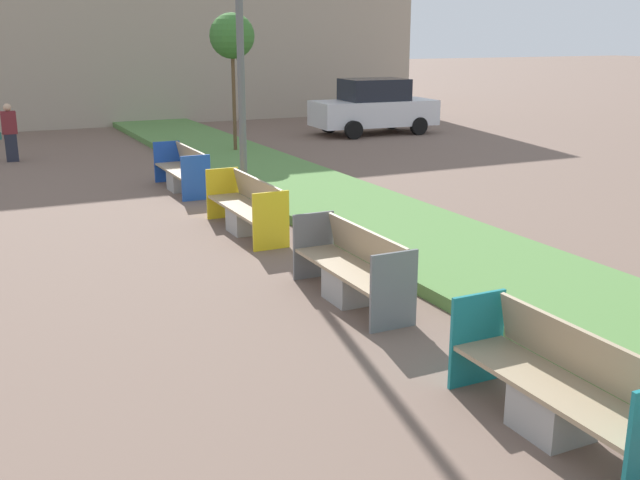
{
  "coord_description": "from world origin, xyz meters",
  "views": [
    {
      "loc": [
        -3.44,
        2.88,
        3.35
      ],
      "look_at": [
        0.9,
        11.81,
        0.6
      ],
      "focal_mm": 42.0,
      "sensor_mm": 36.0,
      "label": 1
    }
  ],
  "objects_px": {
    "bench_yellow_frame": "(247,211)",
    "parked_car_distant": "(374,107)",
    "sapling_tree_far": "(232,37)",
    "bench_teal_frame": "(556,393)",
    "pedestrian_walking": "(9,133)",
    "bench_blue_frame": "(183,173)",
    "bench_grey_frame": "(352,273)"
  },
  "relations": [
    {
      "from": "bench_grey_frame",
      "to": "parked_car_distant",
      "type": "xyz_separation_m",
      "value": [
        8.56,
        14.34,
        0.54
      ]
    },
    {
      "from": "bench_grey_frame",
      "to": "sapling_tree_far",
      "type": "xyz_separation_m",
      "value": [
        2.66,
        11.87,
        2.88
      ]
    },
    {
      "from": "bench_teal_frame",
      "to": "sapling_tree_far",
      "type": "height_order",
      "value": "sapling_tree_far"
    },
    {
      "from": "bench_blue_frame",
      "to": "sapling_tree_far",
      "type": "height_order",
      "value": "sapling_tree_far"
    },
    {
      "from": "parked_car_distant",
      "to": "bench_teal_frame",
      "type": "bearing_deg",
      "value": -112.05
    },
    {
      "from": "parked_car_distant",
      "to": "pedestrian_walking",
      "type": "bearing_deg",
      "value": -173.09
    },
    {
      "from": "bench_grey_frame",
      "to": "bench_blue_frame",
      "type": "relative_size",
      "value": 0.95
    },
    {
      "from": "bench_teal_frame",
      "to": "pedestrian_walking",
      "type": "distance_m",
      "value": 17.59
    },
    {
      "from": "bench_yellow_frame",
      "to": "sapling_tree_far",
      "type": "distance_m",
      "value": 8.93
    },
    {
      "from": "sapling_tree_far",
      "to": "pedestrian_walking",
      "type": "xyz_separation_m",
      "value": [
        -5.75,
        1.74,
        -2.47
      ]
    },
    {
      "from": "bench_teal_frame",
      "to": "parked_car_distant",
      "type": "distance_m",
      "value": 19.97
    },
    {
      "from": "bench_grey_frame",
      "to": "bench_yellow_frame",
      "type": "bearing_deg",
      "value": 89.96
    },
    {
      "from": "bench_grey_frame",
      "to": "bench_yellow_frame",
      "type": "height_order",
      "value": "same"
    },
    {
      "from": "bench_teal_frame",
      "to": "parked_car_distant",
      "type": "height_order",
      "value": "parked_car_distant"
    },
    {
      "from": "bench_yellow_frame",
      "to": "pedestrian_walking",
      "type": "height_order",
      "value": "pedestrian_walking"
    },
    {
      "from": "bench_teal_frame",
      "to": "sapling_tree_far",
      "type": "xyz_separation_m",
      "value": [
        2.66,
        15.57,
        2.88
      ]
    },
    {
      "from": "bench_yellow_frame",
      "to": "pedestrian_walking",
      "type": "relative_size",
      "value": 1.56
    },
    {
      "from": "pedestrian_walking",
      "to": "parked_car_distant",
      "type": "distance_m",
      "value": 11.67
    },
    {
      "from": "sapling_tree_far",
      "to": "parked_car_distant",
      "type": "xyz_separation_m",
      "value": [
        5.9,
        2.47,
        -2.34
      ]
    },
    {
      "from": "bench_grey_frame",
      "to": "parked_car_distant",
      "type": "relative_size",
      "value": 0.51
    },
    {
      "from": "bench_teal_frame",
      "to": "bench_blue_frame",
      "type": "relative_size",
      "value": 0.94
    },
    {
      "from": "bench_grey_frame",
      "to": "pedestrian_walking",
      "type": "relative_size",
      "value": 1.42
    },
    {
      "from": "bench_teal_frame",
      "to": "parked_car_distant",
      "type": "bearing_deg",
      "value": 64.62
    },
    {
      "from": "bench_yellow_frame",
      "to": "parked_car_distant",
      "type": "relative_size",
      "value": 0.56
    },
    {
      "from": "parked_car_distant",
      "to": "bench_grey_frame",
      "type": "bearing_deg",
      "value": -117.49
    },
    {
      "from": "bench_yellow_frame",
      "to": "bench_blue_frame",
      "type": "relative_size",
      "value": 1.04
    },
    {
      "from": "pedestrian_walking",
      "to": "bench_yellow_frame",
      "type": "bearing_deg",
      "value": -72.42
    },
    {
      "from": "parked_car_distant",
      "to": "sapling_tree_far",
      "type": "bearing_deg",
      "value": -153.95
    },
    {
      "from": "bench_yellow_frame",
      "to": "parked_car_distant",
      "type": "distance_m",
      "value": 13.55
    },
    {
      "from": "bench_teal_frame",
      "to": "bench_grey_frame",
      "type": "distance_m",
      "value": 3.7
    },
    {
      "from": "bench_teal_frame",
      "to": "bench_yellow_frame",
      "type": "relative_size",
      "value": 0.9
    },
    {
      "from": "bench_grey_frame",
      "to": "pedestrian_walking",
      "type": "bearing_deg",
      "value": 102.8
    }
  ]
}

